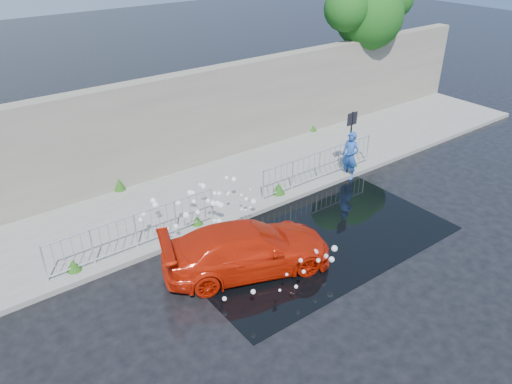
% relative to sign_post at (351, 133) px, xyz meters
% --- Properties ---
extents(ground, '(90.00, 90.00, 0.00)m').
position_rel_sign_post_xyz_m(ground, '(-4.20, -3.10, -1.72)').
color(ground, black).
rests_on(ground, ground).
extents(pavement, '(30.00, 4.00, 0.15)m').
position_rel_sign_post_xyz_m(pavement, '(-4.20, 1.90, -1.65)').
color(pavement, slate).
rests_on(pavement, ground).
extents(curb, '(30.00, 0.25, 0.16)m').
position_rel_sign_post_xyz_m(curb, '(-4.20, -0.10, -1.64)').
color(curb, slate).
rests_on(curb, ground).
extents(retaining_wall, '(30.00, 0.60, 3.50)m').
position_rel_sign_post_xyz_m(retaining_wall, '(-4.20, 4.10, 0.18)').
color(retaining_wall, slate).
rests_on(retaining_wall, pavement).
extents(puddle, '(8.00, 5.00, 0.01)m').
position_rel_sign_post_xyz_m(puddle, '(-3.70, -2.10, -1.72)').
color(puddle, black).
rests_on(puddle, ground).
extents(sign_post, '(0.45, 0.06, 2.50)m').
position_rel_sign_post_xyz_m(sign_post, '(0.00, 0.00, 0.00)').
color(sign_post, black).
rests_on(sign_post, ground).
extents(tree, '(4.88, 3.04, 6.14)m').
position_rel_sign_post_xyz_m(tree, '(5.30, 4.31, 3.00)').
color(tree, '#332114').
rests_on(tree, ground).
extents(railing_left, '(5.05, 0.05, 1.10)m').
position_rel_sign_post_xyz_m(railing_left, '(-8.20, 0.25, -0.99)').
color(railing_left, silver).
rests_on(railing_left, pavement).
extents(railing_right, '(5.05, 0.05, 1.10)m').
position_rel_sign_post_xyz_m(railing_right, '(-1.20, 0.25, -0.99)').
color(railing_right, silver).
rests_on(railing_right, pavement).
extents(weeds, '(12.17, 3.93, 0.43)m').
position_rel_sign_post_xyz_m(weeds, '(-4.46, 1.49, -1.39)').
color(weeds, '#1A4612').
rests_on(weeds, pavement).
extents(water_spray, '(3.66, 5.67, 1.03)m').
position_rel_sign_post_xyz_m(water_spray, '(-6.00, -0.74, -0.96)').
color(water_spray, white).
rests_on(water_spray, ground).
extents(red_car, '(4.89, 3.23, 1.32)m').
position_rel_sign_post_xyz_m(red_car, '(-6.16, -2.25, -1.07)').
color(red_car, red).
rests_on(red_car, ground).
extents(person, '(0.54, 0.72, 1.78)m').
position_rel_sign_post_xyz_m(person, '(-0.03, -0.10, -0.83)').
color(person, '#204BA4').
rests_on(person, ground).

